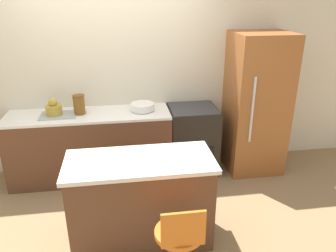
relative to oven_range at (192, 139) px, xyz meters
name	(u,v)px	position (x,y,z in m)	size (l,w,h in m)	color
ground_plane	(117,186)	(-1.04, -0.31, -0.45)	(14.00, 14.00, 0.00)	#8E704C
wall_back	(111,75)	(-1.04, 0.33, 0.85)	(8.00, 0.06, 2.60)	beige
back_counter	(91,146)	(-1.34, 0.00, 0.00)	(2.03, 0.59, 0.90)	brown
kitchen_island	(141,200)	(-0.79, -1.29, 0.00)	(1.37, 0.61, 0.89)	brown
oven_range	(192,139)	(0.00, 0.00, 0.00)	(0.63, 0.60, 0.90)	black
refrigerator	(256,104)	(0.84, -0.04, 0.48)	(0.72, 0.70, 1.85)	#995628
stool_chair	(179,248)	(-0.53, -1.93, -0.03)	(0.39, 0.39, 0.86)	#B7B7BC
kettle	(54,108)	(-1.75, 0.02, 0.53)	(0.20, 0.20, 0.21)	#B29333
mixing_bowl	(142,107)	(-0.66, 0.02, 0.49)	(0.30, 0.30, 0.09)	white
canister_jar	(79,104)	(-1.44, 0.02, 0.57)	(0.15, 0.15, 0.23)	brown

